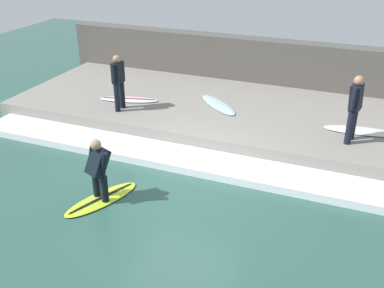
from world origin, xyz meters
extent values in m
plane|color=#2D564C|center=(0.00, 0.00, 0.00)|extent=(28.00, 28.00, 0.00)
cube|color=gray|center=(3.56, 0.00, 0.23)|extent=(4.40, 12.45, 0.45)
cube|color=#544F49|center=(6.01, 0.00, 0.90)|extent=(0.50, 13.08, 1.80)
cube|color=white|center=(0.84, 0.00, 0.09)|extent=(1.04, 11.83, 0.18)
ellipsoid|color=#BFE02D|center=(-1.25, 1.27, 0.03)|extent=(1.79, 1.12, 0.06)
ellipsoid|color=black|center=(-1.25, 1.27, 0.06)|extent=(1.50, 0.68, 0.01)
cylinder|color=black|center=(-1.30, 1.14, 0.34)|extent=(0.15, 0.15, 0.55)
cylinder|color=black|center=(-1.19, 1.40, 0.34)|extent=(0.15, 0.15, 0.55)
cube|color=black|center=(-1.25, 1.27, 0.89)|extent=(0.54, 0.50, 0.59)
sphere|color=#A87A5B|center=(-1.25, 1.27, 1.27)|extent=(0.21, 0.21, 0.21)
cylinder|color=black|center=(-1.32, 1.08, 0.93)|extent=(0.11, 0.21, 0.50)
cylinder|color=black|center=(-1.17, 1.46, 0.93)|extent=(0.11, 0.21, 0.50)
cylinder|color=black|center=(2.36, 2.79, 0.84)|extent=(0.14, 0.14, 0.77)
cylinder|color=black|center=(2.09, 2.80, 0.84)|extent=(0.14, 0.14, 0.77)
cube|color=black|center=(2.22, 2.79, 1.49)|extent=(0.35, 0.21, 0.55)
sphere|color=#A87A5B|center=(2.22, 2.79, 1.86)|extent=(0.21, 0.21, 0.21)
cylinder|color=black|center=(2.43, 2.79, 1.53)|extent=(0.10, 0.10, 0.48)
cylinder|color=black|center=(2.02, 2.80, 1.53)|extent=(0.10, 0.10, 0.48)
ellipsoid|color=silver|center=(2.91, 2.91, 0.48)|extent=(0.87, 1.76, 0.06)
ellipsoid|color=#B21E1E|center=(2.91, 2.91, 0.51)|extent=(0.48, 1.54, 0.01)
cylinder|color=black|center=(2.63, -3.20, 0.85)|extent=(0.16, 0.16, 0.80)
cylinder|color=black|center=(2.35, -3.15, 0.85)|extent=(0.16, 0.16, 0.80)
cube|color=black|center=(2.49, -3.17, 1.54)|extent=(0.42, 0.32, 0.60)
sphere|color=#A87A5B|center=(2.49, -3.17, 1.94)|extent=(0.22, 0.22, 0.22)
cylinder|color=black|center=(2.71, -3.21, 1.58)|extent=(0.11, 0.12, 0.52)
cylinder|color=black|center=(2.28, -3.13, 1.58)|extent=(0.11, 0.12, 0.52)
ellipsoid|color=white|center=(3.13, -3.42, 0.48)|extent=(0.70, 1.82, 0.06)
ellipsoid|color=silver|center=(3.48, 0.40, 0.48)|extent=(1.49, 1.56, 0.06)
camera|label=1|loc=(-7.65, -3.27, 5.10)|focal=42.00mm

